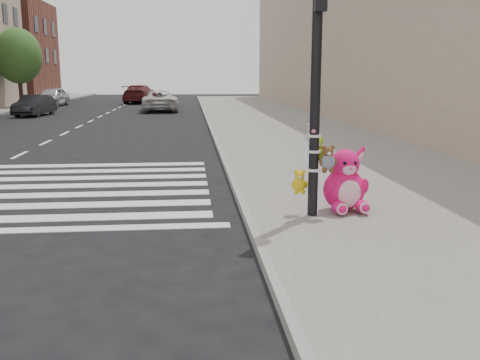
{
  "coord_description": "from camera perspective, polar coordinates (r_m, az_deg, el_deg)",
  "views": [
    {
      "loc": [
        0.63,
        -6.51,
        2.4
      ],
      "look_at": [
        1.41,
        1.77,
        0.75
      ],
      "focal_mm": 40.0,
      "sensor_mm": 36.0,
      "label": 1
    }
  ],
  "objects": [
    {
      "name": "pink_bunny",
      "position": [
        9.11,
        11.13,
        -0.45
      ],
      "size": [
        0.78,
        0.86,
        1.1
      ],
      "rotation": [
        0.0,
        0.0,
        0.1
      ],
      "color": "#FB1572",
      "rests_on": "sidewalk_near"
    },
    {
      "name": "ground",
      "position": [
        6.97,
        -10.37,
        -9.13
      ],
      "size": [
        120.0,
        120.0,
        0.0
      ],
      "primitive_type": "plane",
      "color": "black",
      "rests_on": "ground"
    },
    {
      "name": "sidewalk_near",
      "position": [
        17.24,
        9.36,
        3.3
      ],
      "size": [
        7.0,
        80.0,
        0.14
      ],
      "primitive_type": "cube",
      "color": "slate",
      "rests_on": "ground"
    },
    {
      "name": "red_teddy",
      "position": [
        9.58,
        11.58,
        -2.01
      ],
      "size": [
        0.15,
        0.11,
        0.21
      ],
      "primitive_type": null,
      "rotation": [
        0.0,
        0.0,
        0.06
      ],
      "color": "#A81019",
      "rests_on": "sidewalk_near"
    },
    {
      "name": "car_silver_deep",
      "position": [
        43.75,
        -19.41,
        8.38
      ],
      "size": [
        2.1,
        4.36,
        1.43
      ],
      "primitive_type": "imported",
      "rotation": [
        0.0,
        0.0,
        -0.1
      ],
      "color": "#B8B7BD",
      "rests_on": "ground"
    },
    {
      "name": "bld_far_e",
      "position": [
        54.97,
        -23.04,
        12.54
      ],
      "size": [
        6.0,
        10.0,
        9.0
      ],
      "primitive_type": "cube",
      "color": "brown",
      "rests_on": "ground"
    },
    {
      "name": "car_dark_far",
      "position": [
        33.72,
        -21.07,
        7.44
      ],
      "size": [
        1.74,
        3.87,
        1.23
      ],
      "primitive_type": "imported",
      "rotation": [
        0.0,
        0.0,
        -0.12
      ],
      "color": "black",
      "rests_on": "ground"
    },
    {
      "name": "signal_pole",
      "position": [
        8.59,
        8.07,
        6.57
      ],
      "size": [
        0.71,
        0.5,
        4.0
      ],
      "color": "black",
      "rests_on": "sidewalk_near"
    },
    {
      "name": "car_white_near",
      "position": [
        35.89,
        -8.59,
        8.34
      ],
      "size": [
        2.61,
        5.04,
        1.36
      ],
      "primitive_type": "imported",
      "rotation": [
        0.0,
        0.0,
        3.22
      ],
      "color": "silver",
      "rests_on": "ground"
    },
    {
      "name": "curb_edge",
      "position": [
        16.7,
        -2.19,
        3.19
      ],
      "size": [
        0.12,
        80.0,
        0.15
      ],
      "primitive_type": "cube",
      "color": "gray",
      "rests_on": "ground"
    },
    {
      "name": "tree_far_c",
      "position": [
        41.26,
        -22.59,
        12.11
      ],
      "size": [
        3.2,
        3.2,
        5.44
      ],
      "color": "#382619",
      "rests_on": "sidewalk_far"
    },
    {
      "name": "car_maroon_near",
      "position": [
        46.52,
        -10.63,
        9.01
      ],
      "size": [
        2.74,
        5.48,
        1.53
      ],
      "primitive_type": "imported",
      "rotation": [
        0.0,
        0.0,
        3.02
      ],
      "color": "#53171C",
      "rests_on": "ground"
    },
    {
      "name": "bld_near",
      "position": [
        28.41,
        15.58,
        16.07
      ],
      "size": [
        5.0,
        60.0,
        10.0
      ],
      "primitive_type": "cube",
      "color": "tan",
      "rests_on": "ground"
    }
  ]
}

